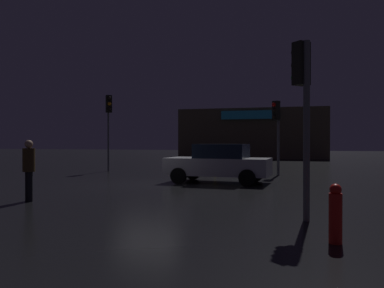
{
  "coord_description": "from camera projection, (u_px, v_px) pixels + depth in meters",
  "views": [
    {
      "loc": [
        5.73,
        -14.3,
        1.71
      ],
      "look_at": [
        0.05,
        6.53,
        1.57
      ],
      "focal_mm": 36.36,
      "sensor_mm": 36.0,
      "label": 1
    }
  ],
  "objects": [
    {
      "name": "traffic_signal_cross_right",
      "position": [
        303.0,
        92.0,
        8.43
      ],
      "size": [
        0.42,
        0.42,
        3.87
      ],
      "color": "#595B60",
      "rests_on": "ground"
    },
    {
      "name": "traffic_signal_opposite",
      "position": [
        277.0,
        121.0,
        19.44
      ],
      "size": [
        0.41,
        0.43,
        3.74
      ],
      "color": "#595B60",
      "rests_on": "ground"
    },
    {
      "name": "fire_hydrant",
      "position": [
        335.0,
        214.0,
        6.49
      ],
      "size": [
        0.22,
        0.22,
        1.0
      ],
      "color": "red",
      "rests_on": "ground"
    },
    {
      "name": "bollard_kerb_a",
      "position": [
        215.0,
        165.0,
        20.92
      ],
      "size": [
        0.09,
        0.09,
        0.93
      ],
      "primitive_type": "cylinder",
      "color": "gold",
      "rests_on": "ground"
    },
    {
      "name": "ground_plane",
      "position": [
        147.0,
        185.0,
        15.32
      ],
      "size": [
        120.0,
        120.0,
        0.0
      ],
      "primitive_type": "plane",
      "color": "black"
    },
    {
      "name": "pedestrian",
      "position": [
        29.0,
        166.0,
        11.06
      ],
      "size": [
        0.46,
        0.46,
        1.75
      ],
      "color": "black",
      "rests_on": "ground"
    },
    {
      "name": "store_building",
      "position": [
        254.0,
        134.0,
        41.79
      ],
      "size": [
        15.01,
        6.98,
        5.07
      ],
      "color": "brown",
      "rests_on": "ground"
    },
    {
      "name": "car_far",
      "position": [
        219.0,
        163.0,
        16.05
      ],
      "size": [
        4.34,
        2.27,
        1.6
      ],
      "color": "#B7B7BF",
      "rests_on": "ground"
    },
    {
      "name": "traffic_signal_main",
      "position": [
        109.0,
        113.0,
        22.13
      ],
      "size": [
        0.41,
        0.43,
        4.34
      ],
      "color": "#595B60",
      "rests_on": "ground"
    }
  ]
}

